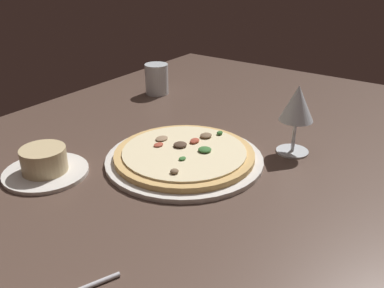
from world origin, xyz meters
TOP-DOWN VIEW (x-y plane):
  - dining_table at (0.00, 0.00)cm, footprint 150.00×110.00cm
  - pizza_main at (-5.51, -0.02)cm, footprint 33.09×33.09cm
  - ramekin_on_saucer at (-25.75, 19.46)cm, footprint 16.71×16.71cm
  - wine_glass_far at (11.68, -16.88)cm, footprint 7.30×7.30cm
  - water_glass at (26.31, 33.26)cm, footprint 7.01×7.01cm

SIDE VIEW (x-z plane):
  - dining_table at x=0.00cm, z-range 0.00..4.00cm
  - pizza_main at x=-5.51cm, z-range 3.51..6.91cm
  - ramekin_on_saucer at x=-25.75cm, z-range 3.36..9.02cm
  - water_glass at x=26.31cm, z-range 3.36..12.42cm
  - wine_glass_far at x=11.68cm, z-range 7.09..22.38cm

